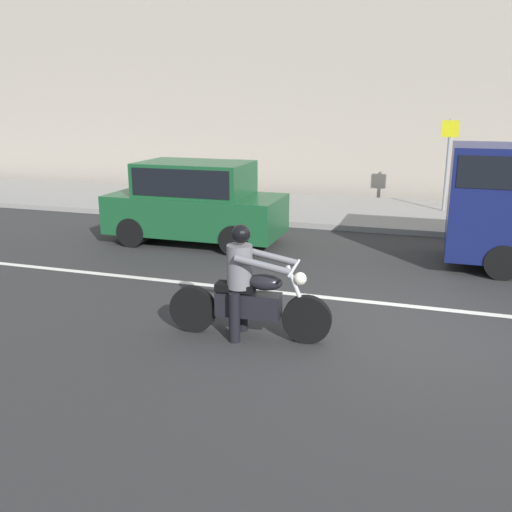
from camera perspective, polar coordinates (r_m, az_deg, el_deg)
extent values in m
plane|color=#2C2C2C|center=(8.29, 15.27, -7.03)|extent=(80.00, 80.00, 0.00)
cube|color=gray|center=(15.98, 16.84, 3.89)|extent=(40.00, 4.40, 0.14)
cube|color=silver|center=(9.13, 16.26, -4.97)|extent=(18.00, 0.14, 0.01)
cylinder|color=black|center=(7.46, 5.15, -6.39)|extent=(0.66, 0.16, 0.65)
cylinder|color=black|center=(7.84, -6.37, -5.34)|extent=(0.66, 0.16, 0.65)
cylinder|color=silver|center=(7.36, 4.29, -3.81)|extent=(0.35, 0.08, 0.76)
cube|color=black|center=(7.56, -0.76, -4.89)|extent=(0.88, 0.34, 0.32)
ellipsoid|color=black|center=(7.40, 0.88, -2.65)|extent=(0.50, 0.27, 0.22)
cube|color=black|center=(7.53, -2.09, -3.15)|extent=(0.54, 0.27, 0.10)
cylinder|color=silver|center=(7.26, 3.88, -1.20)|extent=(0.09, 0.70, 0.04)
sphere|color=silver|center=(7.29, 4.48, -2.29)|extent=(0.17, 0.17, 0.17)
cylinder|color=silver|center=(7.82, -2.59, -5.13)|extent=(0.70, 0.12, 0.07)
cylinder|color=black|center=(7.46, -2.19, -6.24)|extent=(0.16, 0.16, 0.67)
cylinder|color=black|center=(7.82, -1.38, -5.19)|extent=(0.16, 0.16, 0.67)
cylinder|color=slate|center=(7.43, -1.67, -1.06)|extent=(0.36, 0.36, 0.58)
cylinder|color=slate|center=(7.11, 0.68, -0.95)|extent=(0.75, 0.14, 0.23)
cylinder|color=slate|center=(7.52, 1.45, -0.03)|extent=(0.75, 0.14, 0.23)
sphere|color=tan|center=(7.32, -1.54, 2.01)|extent=(0.20, 0.20, 0.20)
sphere|color=black|center=(7.31, -1.54, 2.24)|extent=(0.25, 0.25, 0.25)
cylinder|color=black|center=(11.78, 23.24, 0.56)|extent=(0.64, 1.96, 0.64)
cube|color=#164C28|center=(12.65, -6.08, 4.28)|extent=(3.84, 1.70, 0.84)
cube|color=#164C28|center=(12.52, -6.18, 7.78)|extent=(2.38, 1.56, 0.72)
cube|color=black|center=(12.52, -6.18, 7.78)|extent=(2.19, 1.59, 0.58)
cylinder|color=black|center=(12.29, -0.95, 2.42)|extent=(0.64, 1.76, 0.64)
cylinder|color=black|center=(13.23, -10.76, 3.09)|extent=(0.64, 1.76, 0.64)
cylinder|color=gray|center=(16.32, 18.72, 8.61)|extent=(0.08, 0.08, 2.47)
cube|color=yellow|center=(16.22, 19.02, 12.04)|extent=(0.44, 0.03, 0.44)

